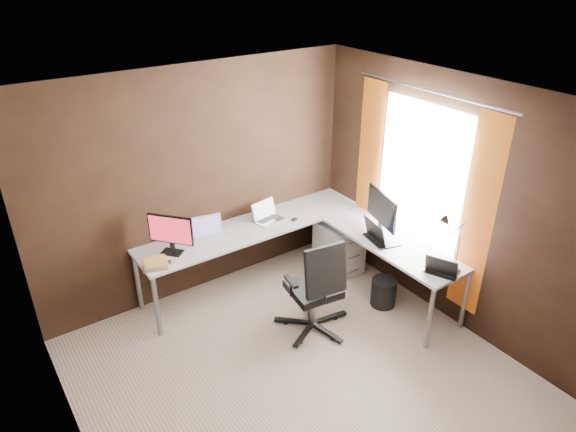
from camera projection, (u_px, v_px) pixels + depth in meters
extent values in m
cube|color=beige|center=(298.00, 375.00, 4.68)|extent=(3.60, 3.60, 0.00)
cube|color=white|center=(301.00, 105.00, 3.52)|extent=(3.60, 3.60, 0.00)
cube|color=black|center=(199.00, 184.00, 5.41)|extent=(3.60, 0.00, 2.50)
cube|color=black|center=(493.00, 405.00, 2.79)|extent=(3.60, 0.00, 2.50)
cube|color=black|center=(65.00, 348.00, 3.19)|extent=(0.00, 3.60, 2.50)
cube|color=black|center=(448.00, 203.00, 5.01)|extent=(0.00, 3.60, 2.50)
cube|color=white|center=(422.00, 172.00, 5.16)|extent=(0.00, 1.00, 1.30)
cube|color=#D25718|center=(477.00, 219.00, 4.71)|extent=(0.01, 0.35, 2.00)
cube|color=#D25718|center=(369.00, 169.00, 5.76)|extent=(0.01, 0.35, 2.00)
cylinder|color=slate|center=(431.00, 91.00, 4.76)|extent=(0.02, 1.90, 0.02)
cube|color=white|center=(254.00, 227.00, 5.68)|extent=(2.65, 0.60, 0.03)
cube|color=white|center=(393.00, 243.00, 5.38)|extent=(0.60, 1.65, 0.03)
cylinder|color=slate|center=(157.00, 307.00, 5.01)|extent=(0.05, 0.05, 0.70)
cylinder|color=slate|center=(138.00, 281.00, 5.38)|extent=(0.05, 0.05, 0.70)
cylinder|color=slate|center=(430.00, 319.00, 4.85)|extent=(0.05, 0.05, 0.70)
cylinder|color=slate|center=(465.00, 299.00, 5.11)|extent=(0.05, 0.05, 0.70)
cylinder|color=slate|center=(328.00, 216.00, 6.69)|extent=(0.05, 0.05, 0.70)
cube|color=white|center=(339.00, 247.00, 6.10)|extent=(0.42, 0.50, 0.60)
cube|color=black|center=(172.00, 252.00, 5.16)|extent=(0.24, 0.24, 0.01)
cube|color=black|center=(173.00, 247.00, 5.16)|extent=(0.05, 0.05, 0.09)
cube|color=black|center=(170.00, 229.00, 5.06)|extent=(0.32, 0.38, 0.30)
cube|color=red|center=(170.00, 230.00, 5.05)|extent=(0.29, 0.34, 0.27)
cube|color=black|center=(381.00, 231.00, 5.55)|extent=(0.19, 0.25, 0.01)
cube|color=black|center=(380.00, 227.00, 5.52)|extent=(0.04, 0.06, 0.10)
cube|color=black|center=(382.00, 208.00, 5.41)|extent=(0.18, 0.56, 0.36)
cube|color=#0A39AD|center=(383.00, 208.00, 5.42)|extent=(0.15, 0.52, 0.33)
cube|color=white|center=(209.00, 239.00, 5.40)|extent=(0.39, 0.31, 0.02)
cube|color=white|center=(206.00, 226.00, 5.42)|extent=(0.36, 0.13, 0.22)
cube|color=slate|center=(206.00, 226.00, 5.41)|extent=(0.31, 0.11, 0.19)
cube|color=silver|center=(269.00, 220.00, 5.77)|extent=(0.35, 0.27, 0.02)
cube|color=silver|center=(264.00, 209.00, 5.78)|extent=(0.32, 0.11, 0.20)
cube|color=white|center=(264.00, 209.00, 5.77)|extent=(0.28, 0.09, 0.17)
cube|color=black|center=(382.00, 239.00, 5.39)|extent=(0.32, 0.41, 0.02)
cube|color=black|center=(375.00, 231.00, 5.30)|extent=(0.14, 0.37, 0.23)
cube|color=#192234|center=(375.00, 231.00, 5.30)|extent=(0.12, 0.33, 0.19)
cube|color=black|center=(442.00, 271.00, 4.86)|extent=(0.31, 0.36, 0.02)
cube|color=black|center=(441.00, 266.00, 4.76)|extent=(0.17, 0.30, 0.19)
cube|color=#AF427A|center=(441.00, 266.00, 4.76)|extent=(0.15, 0.26, 0.16)
cube|color=#B0795F|center=(156.00, 266.00, 4.94)|extent=(0.29, 0.26, 0.02)
cube|color=gold|center=(155.00, 264.00, 4.93)|extent=(0.26, 0.22, 0.02)
cube|color=silver|center=(155.00, 262.00, 4.92)|extent=(0.26, 0.22, 0.02)
cube|color=gold|center=(155.00, 261.00, 4.91)|extent=(0.23, 0.19, 0.01)
ellipsoid|color=black|center=(167.00, 262.00, 4.98)|extent=(0.10, 0.08, 0.04)
ellipsoid|color=black|center=(294.00, 219.00, 5.77)|extent=(0.09, 0.06, 0.03)
cylinder|color=slate|center=(454.00, 268.00, 4.87)|extent=(0.08, 0.08, 0.06)
cylinder|color=slate|center=(457.00, 251.00, 4.78)|extent=(0.02, 0.02, 0.32)
cylinder|color=slate|center=(455.00, 231.00, 4.68)|extent=(0.02, 0.17, 0.24)
cone|color=slate|center=(446.00, 222.00, 4.66)|extent=(0.10, 0.13, 0.13)
cylinder|color=slate|center=(313.00, 307.00, 5.17)|extent=(0.06, 0.06, 0.38)
cube|color=black|center=(313.00, 289.00, 5.07)|extent=(0.52, 0.52, 0.08)
cube|color=black|center=(326.00, 271.00, 4.73)|extent=(0.43, 0.18, 0.50)
cylinder|color=black|center=(384.00, 292.00, 5.54)|extent=(0.28, 0.28, 0.31)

